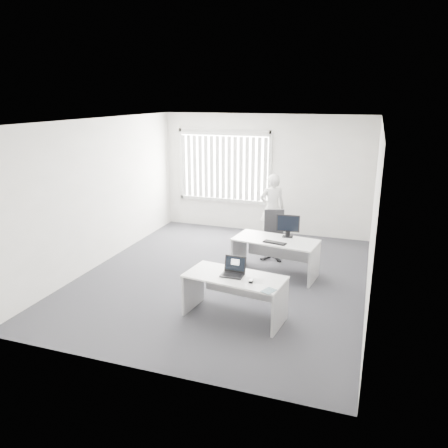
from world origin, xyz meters
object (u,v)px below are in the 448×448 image
(monitor, at_px, (288,226))
(desk_near, at_px, (235,288))
(laptop, at_px, (232,268))
(office_chair, at_px, (274,243))
(desk_far, at_px, (275,249))
(person, at_px, (272,208))

(monitor, bearing_deg, desk_near, -104.40)
(laptop, bearing_deg, office_chair, 90.03)
(desk_near, height_order, monitor, monitor)
(laptop, bearing_deg, desk_near, 13.54)
(office_chair, bearing_deg, desk_near, -107.02)
(desk_far, relative_size, person, 1.02)
(desk_near, bearing_deg, office_chair, 97.76)
(office_chair, bearing_deg, desk_far, -93.35)
(person, distance_m, monitor, 1.80)
(person, bearing_deg, monitor, 88.18)
(office_chair, distance_m, laptop, 2.74)
(desk_near, xyz_separation_m, monitor, (0.39, 2.00, 0.42))
(person, xyz_separation_m, laptop, (0.25, -3.67, 0.02))
(desk_near, bearing_deg, desk_far, 90.75)
(desk_near, bearing_deg, monitor, 86.53)
(desk_far, height_order, office_chair, office_chair)
(desk_far, xyz_separation_m, person, (-0.50, 1.88, 0.28))
(office_chair, distance_m, person, 1.12)
(desk_near, bearing_deg, laptop, -159.52)
(laptop, bearing_deg, monitor, 78.62)
(person, relative_size, monitor, 3.69)
(desk_far, xyz_separation_m, laptop, (-0.25, -1.79, 0.30))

